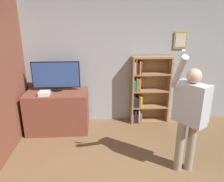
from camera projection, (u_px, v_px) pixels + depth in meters
The scene contains 6 objects.
wall_back at pixel (117, 64), 4.89m from camera, with size 6.01×0.09×2.70m.
tv_ledge at pixel (58, 111), 4.68m from camera, with size 1.28×0.69×0.87m.
television at pixel (56, 76), 4.55m from camera, with size 0.99×0.22×0.62m.
game_console at pixel (44, 93), 4.36m from camera, with size 0.21×0.20×0.08m.
bookshelf at pixel (147, 91), 4.95m from camera, with size 0.86×0.28×1.55m.
person at pixel (190, 111), 3.24m from camera, with size 0.63×0.58×1.97m.
Camera 1 is at (-0.38, -2.01, 2.38)m, focal length 35.00 mm.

